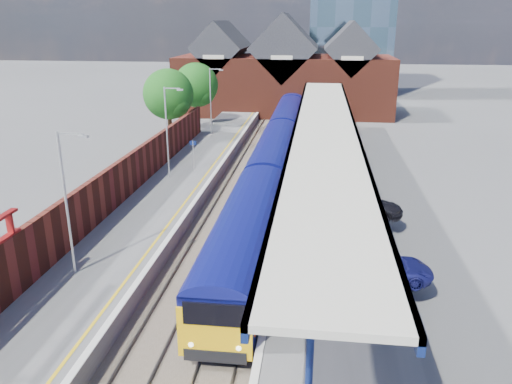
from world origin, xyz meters
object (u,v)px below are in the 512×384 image
Objects in this scene: parked_car_dark at (366,204)px; parked_car_blue at (385,267)px; parked_car_silver at (357,269)px; lamp_post_d at (212,97)px; train at (282,134)px; lamp_post_b at (68,195)px; lamp_post_c at (168,127)px; platform_sign at (193,150)px.

parked_car_blue is (0.21, -8.53, -0.06)m from parked_car_dark.
parked_car_silver is 1.45m from parked_car_blue.
lamp_post_d is 1.50× the size of parked_car_dark.
lamp_post_b reaches higher than train.
lamp_post_c is 1.57× the size of parked_car_silver.
parked_car_silver is (13.40, 0.67, -3.26)m from lamp_post_b.
lamp_post_c is at bearing 84.66° from parked_car_dark.
platform_sign reaches higher than parked_car_dark.
parked_car_silver is at bearing 111.96° from parked_car_blue.
train is 11.66m from platform_sign.
lamp_post_c reaches higher than platform_sign.
parked_car_dark is (6.68, -17.93, -0.45)m from train.
platform_sign is at bearing 39.00° from parked_car_blue.
train is at bearing 56.11° from platform_sign.
platform_sign is at bearing 8.00° from parked_car_silver.
train is at bearing 38.41° from parked_car_dark.
lamp_post_c reaches higher than parked_car_blue.
lamp_post_c is at bearing 45.35° from parked_car_blue.
lamp_post_c is 1.00× the size of lamp_post_d.
train is 27.35m from parked_car_blue.
lamp_post_d is 26.80m from parked_car_dark.
platform_sign is at bearing 85.67° from lamp_post_b.
lamp_post_b is 2.80× the size of platform_sign.
parked_car_dark is (13.17, -8.27, -1.02)m from platform_sign.
lamp_post_b is 17.80m from parked_car_dark.
parked_car_silver is at bearing 2.88° from lamp_post_b.
lamp_post_b is at bearing -94.33° from platform_sign.
lamp_post_b reaches higher than parked_car_blue.
platform_sign is at bearing -123.89° from train.
platform_sign is 0.56× the size of parked_car_blue.
lamp_post_b is 18.20m from platform_sign.
parked_car_silver reaches higher than parked_car_dark.
lamp_post_d is 34.31m from parked_car_blue.
train is 14.82× the size of parked_car_blue.
parked_car_blue is (6.89, -26.46, -0.50)m from train.
lamp_post_d is (0.00, 16.00, 0.00)m from lamp_post_c.
lamp_post_c reaches higher than parked_car_dark.
platform_sign is at bearing 55.74° from lamp_post_c.
parked_car_dark is at bearing -32.11° from platform_sign.
lamp_post_c is 16.17m from parked_car_dark.
lamp_post_c reaches higher than parked_car_silver.
parked_car_blue is (14.74, -30.80, -3.37)m from lamp_post_d.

